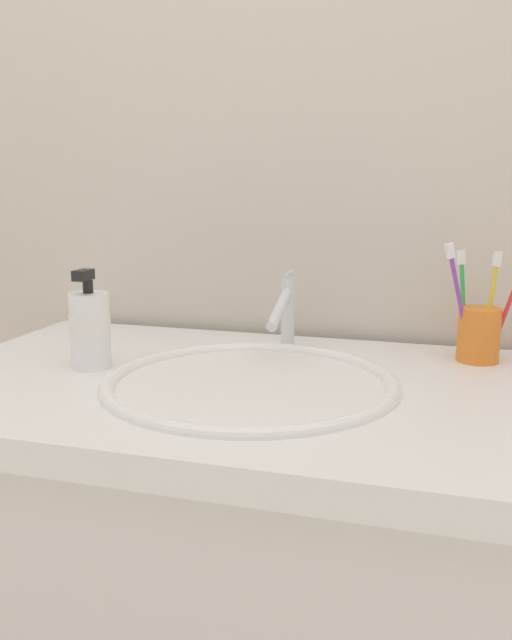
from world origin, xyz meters
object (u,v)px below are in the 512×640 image
at_px(toothbrush_red, 512,295).
at_px(toothbrush_purple, 458,295).
at_px(soap_dispenser, 90,328).
at_px(toothbrush_cup, 479,335).
at_px(faucet, 285,310).
at_px(toothbrush_yellow, 491,298).
at_px(toothbrush_green, 463,295).

distance_m(toothbrush_red, toothbrush_purple, 0.08).
bearing_deg(soap_dispenser, toothbrush_cup, 20.02).
bearing_deg(faucet, toothbrush_yellow, 4.87).
xyz_separation_m(toothbrush_red, toothbrush_purple, (-0.08, -0.01, -0.00)).
relative_size(faucet, soap_dispenser, 0.98).
bearing_deg(toothbrush_cup, toothbrush_green, 143.45).
relative_size(toothbrush_red, soap_dispenser, 1.22).
relative_size(toothbrush_purple, toothbrush_yellow, 1.09).
distance_m(toothbrush_yellow, soap_dispenser, 0.65).
xyz_separation_m(toothbrush_cup, toothbrush_yellow, (0.02, 0.01, 0.06)).
height_order(toothbrush_cup, toothbrush_yellow, toothbrush_yellow).
bearing_deg(toothbrush_yellow, toothbrush_cup, -152.16).
height_order(faucet, toothbrush_green, toothbrush_green).
bearing_deg(soap_dispenser, faucet, 35.93).
relative_size(toothbrush_red, toothbrush_purple, 1.01).
distance_m(faucet, toothbrush_cup, 0.32).
bearing_deg(toothbrush_yellow, toothbrush_purple, -150.72).
bearing_deg(toothbrush_purple, faucet, 179.97).
xyz_separation_m(toothbrush_cup, toothbrush_green, (-0.03, 0.02, 0.06)).
bearing_deg(toothbrush_cup, faucet, -176.34).
xyz_separation_m(toothbrush_green, soap_dispenser, (-0.56, -0.24, -0.04)).
xyz_separation_m(toothbrush_red, toothbrush_green, (-0.07, 0.03, -0.01)).
height_order(faucet, toothbrush_cup, faucet).
bearing_deg(toothbrush_red, toothbrush_purple, -170.14).
bearing_deg(faucet, toothbrush_red, 2.19).
distance_m(toothbrush_yellow, toothbrush_green, 0.05).
bearing_deg(faucet, soap_dispenser, -144.07).
height_order(faucet, toothbrush_red, toothbrush_red).
bearing_deg(toothbrush_yellow, toothbrush_red, -26.13).
relative_size(toothbrush_purple, toothbrush_green, 1.09).
bearing_deg(toothbrush_yellow, toothbrush_green, 163.68).
height_order(toothbrush_cup, toothbrush_green, toothbrush_green).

